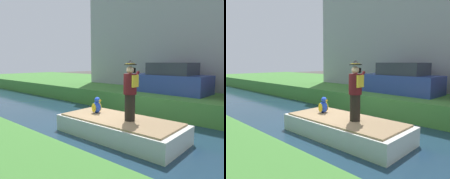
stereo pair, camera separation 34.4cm
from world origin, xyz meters
The scene contains 8 objects.
ground_plane centered at (0.00, 0.00, 0.00)m, with size 80.00×80.00×0.00m, color #4C4742.
canal_water centered at (0.00, 0.00, 0.05)m, with size 5.70×48.00×0.10m, color #1E384C.
grass_bank_far centered at (8.27, 0.00, 0.49)m, with size 10.84×48.00×0.97m, color #478438.
boat centered at (0.00, -0.72, 0.40)m, with size 1.84×4.22×0.61m.
person_pirate centered at (0.03, -1.15, 1.64)m, with size 0.61×0.42×1.85m.
parrot_plush centered at (0.06, 0.34, 0.95)m, with size 0.36×0.35×0.57m.
parked_car_blue centered at (4.84, -0.01, 1.60)m, with size 1.89×4.08×1.50m.
building_row centered at (8.86, 0.95, 5.40)m, with size 5.42×12.28×8.86m, color #93939E.
Camera 1 is at (-5.23, -5.03, 2.51)m, focal length 34.67 mm.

